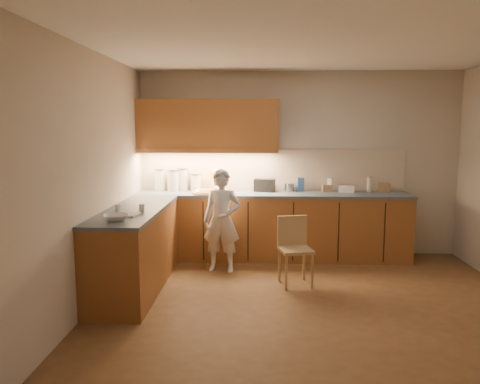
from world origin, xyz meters
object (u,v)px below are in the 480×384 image
at_px(pizza_on_board, 212,192).
at_px(child, 222,221).
at_px(toaster, 265,185).
at_px(oil_jug, 215,181).
at_px(wooden_chair, 294,245).

height_order(pizza_on_board, child, child).
xyz_separation_m(child, toaster, (0.54, 0.75, 0.36)).
distance_m(pizza_on_board, oil_jug, 0.25).
xyz_separation_m(child, wooden_chair, (0.88, -0.46, -0.19)).
bearing_deg(oil_jug, toaster, 0.26).
distance_m(wooden_chair, oil_jug, 1.70).
xyz_separation_m(child, oil_jug, (-0.16, 0.75, 0.41)).
relative_size(child, oil_jug, 4.13).
bearing_deg(pizza_on_board, wooden_chair, -42.85).
bearing_deg(toaster, wooden_chair, -61.57).
relative_size(wooden_chair, oil_jug, 2.51).
height_order(wooden_chair, toaster, toaster).
bearing_deg(pizza_on_board, toaster, 17.31).
height_order(wooden_chair, oil_jug, oil_jug).
distance_m(wooden_chair, toaster, 1.37).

